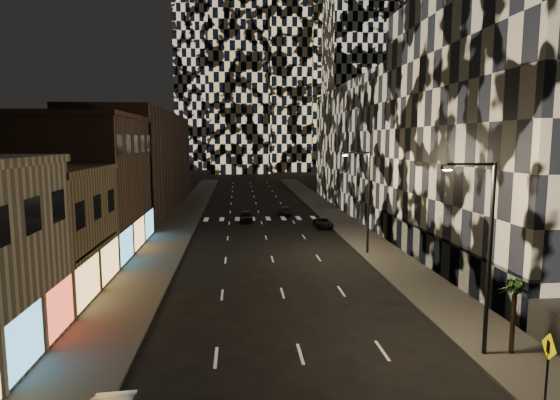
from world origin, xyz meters
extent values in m
cube|color=#47443F|center=(-10.00, 50.00, 0.07)|extent=(4.00, 120.00, 0.15)
cube|color=#47443F|center=(10.00, 50.00, 0.07)|extent=(4.00, 120.00, 0.15)
cube|color=#4C4C47|center=(-7.90, 50.00, 0.07)|extent=(0.20, 120.00, 0.15)
cube|color=#4C4C47|center=(7.90, 50.00, 0.07)|extent=(0.20, 120.00, 0.15)
cube|color=olive|center=(-17.00, 21.00, 4.00)|extent=(10.00, 10.00, 8.00)
cube|color=brown|center=(-17.00, 33.50, 6.00)|extent=(10.00, 15.00, 12.00)
cube|color=brown|center=(-17.00, 60.00, 7.00)|extent=(10.00, 40.00, 14.00)
cube|color=#232326|center=(20.00, 24.50, 11.00)|extent=(16.00, 25.00, 22.00)
cube|color=#383838|center=(12.30, 24.50, 1.50)|extent=(0.60, 25.00, 3.00)
cube|color=#232326|center=(20.00, 57.00, 9.00)|extent=(16.00, 40.00, 18.00)
cube|color=black|center=(35.00, 135.00, 50.00)|extent=(20.00, 20.00, 100.00)
cube|color=black|center=(-2.00, 140.00, 47.50)|extent=(18.00, 18.00, 95.00)
cylinder|color=black|center=(8.60, 10.00, 4.65)|extent=(0.20, 0.20, 9.00)
cylinder|color=black|center=(7.50, 10.00, 9.05)|extent=(2.20, 0.14, 0.14)
cube|color=black|center=(6.40, 10.00, 8.93)|extent=(0.50, 0.25, 0.18)
cube|color=#FFEAB2|center=(6.40, 10.00, 8.81)|extent=(0.35, 0.18, 0.06)
cylinder|color=black|center=(8.60, 30.00, 4.65)|extent=(0.20, 0.20, 9.00)
cylinder|color=black|center=(7.50, 30.00, 9.05)|extent=(2.20, 0.14, 0.14)
cube|color=black|center=(6.40, 30.00, 8.93)|extent=(0.50, 0.25, 0.18)
cube|color=#FFEAB2|center=(6.40, 30.00, 8.81)|extent=(0.35, 0.18, 0.06)
imported|color=black|center=(-1.86, 47.87, 0.68)|extent=(1.70, 4.02, 1.36)
imported|color=black|center=(3.50, 52.63, 0.60)|extent=(1.94, 4.22, 1.20)
imported|color=black|center=(7.00, 43.04, 0.55)|extent=(1.95, 4.00, 1.10)
cylinder|color=black|center=(8.30, 5.18, 1.59)|extent=(0.08, 0.08, 2.87)
cube|color=#FCCE00|center=(8.30, 5.18, 2.68)|extent=(0.22, 1.00, 1.01)
cube|color=black|center=(8.27, 5.18, 2.68)|extent=(0.06, 0.25, 0.46)
cylinder|color=#47331E|center=(9.92, 9.96, 1.67)|extent=(0.23, 0.23, 3.04)
sphere|color=#24491A|center=(9.92, 9.96, 3.33)|extent=(0.67, 0.67, 0.67)
cone|color=#24491A|center=(10.14, 10.05, 3.29)|extent=(1.32, 0.75, 0.80)
cone|color=#24491A|center=(9.98, 10.19, 3.29)|extent=(0.62, 1.34, 0.80)
cone|color=#24491A|center=(9.78, 10.15, 3.29)|extent=(0.98, 1.23, 0.80)
cone|color=#24491A|center=(9.68, 9.97, 3.29)|extent=(1.33, 0.34, 0.80)
cone|color=#24491A|center=(9.76, 9.78, 3.29)|extent=(1.07, 1.16, 0.80)
cone|color=#24491A|center=(9.96, 9.73, 3.29)|extent=(0.49, 1.34, 0.80)
cone|color=#24491A|center=(10.12, 9.85, 3.29)|extent=(1.28, 0.87, 0.80)
camera|label=1|loc=(-2.88, -9.99, 10.12)|focal=30.00mm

